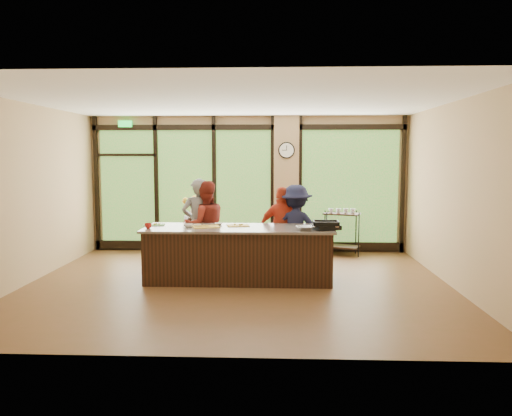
# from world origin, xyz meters

# --- Properties ---
(floor) EXTENTS (7.00, 7.00, 0.00)m
(floor) POSITION_xyz_m (0.00, 0.00, 0.00)
(floor) COLOR brown
(floor) RESTS_ON ground
(ceiling) EXTENTS (7.00, 7.00, 0.00)m
(ceiling) POSITION_xyz_m (0.00, 0.00, 3.00)
(ceiling) COLOR white
(ceiling) RESTS_ON back_wall
(back_wall) EXTENTS (7.00, 0.00, 7.00)m
(back_wall) POSITION_xyz_m (0.00, 3.00, 1.50)
(back_wall) COLOR tan
(back_wall) RESTS_ON floor
(left_wall) EXTENTS (0.00, 6.00, 6.00)m
(left_wall) POSITION_xyz_m (-3.50, 0.00, 1.50)
(left_wall) COLOR tan
(left_wall) RESTS_ON floor
(right_wall) EXTENTS (0.00, 6.00, 6.00)m
(right_wall) POSITION_xyz_m (3.50, 0.00, 1.50)
(right_wall) COLOR tan
(right_wall) RESTS_ON floor
(window_wall) EXTENTS (6.90, 0.12, 3.00)m
(window_wall) POSITION_xyz_m (0.16, 2.95, 1.39)
(window_wall) COLOR tan
(window_wall) RESTS_ON floor
(island_base) EXTENTS (3.10, 1.00, 0.88)m
(island_base) POSITION_xyz_m (0.00, 0.30, 0.44)
(island_base) COLOR black
(island_base) RESTS_ON floor
(countertop) EXTENTS (3.20, 1.10, 0.04)m
(countertop) POSITION_xyz_m (0.00, 0.30, 0.90)
(countertop) COLOR slate
(countertop) RESTS_ON island_base
(wall_clock) EXTENTS (0.36, 0.04, 0.36)m
(wall_clock) POSITION_xyz_m (0.85, 2.87, 2.25)
(wall_clock) COLOR black
(wall_clock) RESTS_ON window_wall
(cook_left) EXTENTS (0.70, 0.54, 1.71)m
(cook_left) POSITION_xyz_m (-0.81, 1.11, 0.86)
(cook_left) COLOR slate
(cook_left) RESTS_ON floor
(cook_midleft) EXTENTS (0.99, 0.89, 1.67)m
(cook_midleft) POSITION_xyz_m (-0.69, 1.05, 0.83)
(cook_midleft) COLOR maroon
(cook_midleft) RESTS_ON floor
(cook_midright) EXTENTS (0.96, 0.51, 1.56)m
(cook_midright) POSITION_xyz_m (0.75, 1.04, 0.78)
(cook_midright) COLOR #B7341C
(cook_midright) RESTS_ON floor
(cook_right) EXTENTS (1.11, 0.73, 1.60)m
(cook_right) POSITION_xyz_m (1.00, 1.02, 0.80)
(cook_right) COLOR #171932
(cook_right) RESTS_ON floor
(roasting_pan) EXTENTS (0.51, 0.46, 0.07)m
(roasting_pan) POSITION_xyz_m (1.45, 0.09, 0.96)
(roasting_pan) COLOR black
(roasting_pan) RESTS_ON countertop
(mixing_bowl) EXTENTS (0.35, 0.35, 0.07)m
(mixing_bowl) POSITION_xyz_m (1.10, -0.02, 0.96)
(mixing_bowl) COLOR silver
(mixing_bowl) RESTS_ON countertop
(cutting_board_left) EXTENTS (0.39, 0.31, 0.01)m
(cutting_board_left) POSITION_xyz_m (-1.50, 0.49, 0.93)
(cutting_board_left) COLOR #427D2D
(cutting_board_left) RESTS_ON countertop
(cutting_board_center) EXTENTS (0.51, 0.43, 0.01)m
(cutting_board_center) POSITION_xyz_m (-0.56, 0.30, 0.93)
(cutting_board_center) COLOR gold
(cutting_board_center) RESTS_ON countertop
(cutting_board_right) EXTENTS (0.42, 0.35, 0.01)m
(cutting_board_right) POSITION_xyz_m (-0.02, 0.47, 0.93)
(cutting_board_right) COLOR gold
(cutting_board_right) RESTS_ON countertop
(prep_bowl_near) EXTENTS (0.19, 0.19, 0.05)m
(prep_bowl_near) POSITION_xyz_m (-0.86, 0.28, 0.95)
(prep_bowl_near) COLOR white
(prep_bowl_near) RESTS_ON countertop
(prep_bowl_mid) EXTENTS (0.14, 0.14, 0.04)m
(prep_bowl_mid) POSITION_xyz_m (-0.71, 0.33, 0.94)
(prep_bowl_mid) COLOR white
(prep_bowl_mid) RESTS_ON countertop
(prep_bowl_far) EXTENTS (0.15, 0.15, 0.04)m
(prep_bowl_far) POSITION_xyz_m (-0.37, 0.56, 0.94)
(prep_bowl_far) COLOR white
(prep_bowl_far) RESTS_ON countertop
(red_ramekin) EXTENTS (0.13, 0.13, 0.09)m
(red_ramekin) POSITION_xyz_m (-1.50, 0.09, 0.97)
(red_ramekin) COLOR #A31510
(red_ramekin) RESTS_ON countertop
(flower_stand) EXTENTS (0.55, 0.55, 0.85)m
(flower_stand) POSITION_xyz_m (-1.09, 2.43, 0.42)
(flower_stand) COLOR black
(flower_stand) RESTS_ON floor
(flower_vase) EXTENTS (0.30, 0.30, 0.25)m
(flower_vase) POSITION_xyz_m (-1.09, 2.43, 0.97)
(flower_vase) COLOR #7E6245
(flower_vase) RESTS_ON flower_stand
(bar_cart) EXTENTS (0.84, 0.66, 1.01)m
(bar_cart) POSITION_xyz_m (2.03, 2.57, 0.61)
(bar_cart) COLOR black
(bar_cart) RESTS_ON floor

